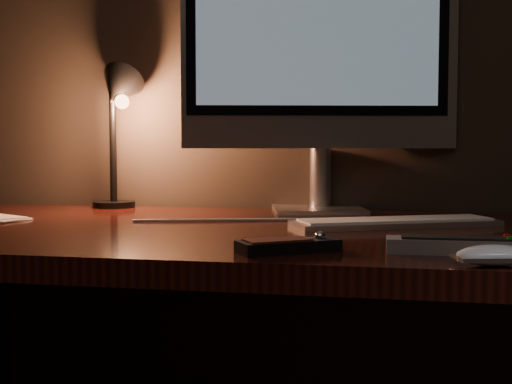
% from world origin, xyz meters
% --- Properties ---
extents(desk, '(1.60, 0.75, 0.75)m').
position_xyz_m(desk, '(0.00, 1.93, 0.62)').
color(desk, '#33100B').
rests_on(desk, ground).
extents(monitor, '(0.61, 0.22, 0.65)m').
position_xyz_m(monitor, '(0.08, 2.18, 1.13)').
color(monitor, silver).
rests_on(monitor, desk).
extents(keyboard, '(0.40, 0.26, 0.01)m').
position_xyz_m(keyboard, '(0.25, 1.93, 0.76)').
color(keyboard, silver).
rests_on(keyboard, desk).
extents(mouse, '(0.11, 0.07, 0.02)m').
position_xyz_m(mouse, '(0.38, 1.52, 0.76)').
color(mouse, white).
rests_on(mouse, desk).
extents(media_remote, '(0.15, 0.13, 0.03)m').
position_xyz_m(media_remote, '(0.11, 1.58, 0.76)').
color(media_remote, black).
rests_on(media_remote, desk).
extents(tv_remote, '(0.21, 0.06, 0.03)m').
position_xyz_m(tv_remote, '(0.35, 1.61, 0.76)').
color(tv_remote, gray).
rests_on(tv_remote, desk).
extents(desk_lamp, '(0.15, 0.18, 0.34)m').
position_xyz_m(desk_lamp, '(-0.39, 2.16, 0.98)').
color(desk_lamp, black).
rests_on(desk_lamp, desk).
extents(cable, '(0.62, 0.05, 0.01)m').
position_xyz_m(cable, '(0.06, 1.94, 0.75)').
color(cable, white).
rests_on(cable, desk).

